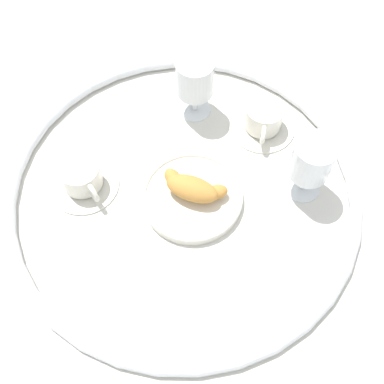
{
  "coord_description": "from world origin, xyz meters",
  "views": [
    {
      "loc": [
        0.07,
        -0.47,
        0.86
      ],
      "look_at": [
        0.02,
        -0.01,
        0.03
      ],
      "focal_mm": 47.7,
      "sensor_mm": 36.0,
      "label": 1
    }
  ],
  "objects_px": {
    "coffee_cup_near": "(263,120)",
    "coffee_cup_far": "(82,179)",
    "juice_glass_left": "(312,161)",
    "juice_glass_right": "(197,80)",
    "croissant_large": "(193,188)",
    "pastry_plate": "(192,197)"
  },
  "relations": [
    {
      "from": "juice_glass_left",
      "to": "juice_glass_right",
      "type": "bearing_deg",
      "value": 143.2
    },
    {
      "from": "juice_glass_right",
      "to": "coffee_cup_near",
      "type": "bearing_deg",
      "value": -12.58
    },
    {
      "from": "croissant_large",
      "to": "juice_glass_right",
      "type": "xyz_separation_m",
      "value": [
        -0.01,
        0.21,
        0.05
      ]
    },
    {
      "from": "juice_glass_left",
      "to": "juice_glass_right",
      "type": "relative_size",
      "value": 1.0
    },
    {
      "from": "coffee_cup_far",
      "to": "juice_glass_right",
      "type": "bearing_deg",
      "value": 46.66
    },
    {
      "from": "croissant_large",
      "to": "juice_glass_right",
      "type": "height_order",
      "value": "juice_glass_right"
    },
    {
      "from": "coffee_cup_far",
      "to": "juice_glass_left",
      "type": "xyz_separation_m",
      "value": [
        0.42,
        0.04,
        0.07
      ]
    },
    {
      "from": "pastry_plate",
      "to": "coffee_cup_near",
      "type": "height_order",
      "value": "coffee_cup_near"
    },
    {
      "from": "coffee_cup_near",
      "to": "juice_glass_right",
      "type": "bearing_deg",
      "value": 167.42
    },
    {
      "from": "coffee_cup_far",
      "to": "juice_glass_right",
      "type": "xyz_separation_m",
      "value": [
        0.2,
        0.21,
        0.07
      ]
    },
    {
      "from": "juice_glass_left",
      "to": "croissant_large",
      "type": "bearing_deg",
      "value": -167.2
    },
    {
      "from": "coffee_cup_near",
      "to": "pastry_plate",
      "type": "bearing_deg",
      "value": -123.94
    },
    {
      "from": "coffee_cup_far",
      "to": "juice_glass_left",
      "type": "relative_size",
      "value": 0.97
    },
    {
      "from": "croissant_large",
      "to": "coffee_cup_near",
      "type": "relative_size",
      "value": 0.98
    },
    {
      "from": "pastry_plate",
      "to": "coffee_cup_far",
      "type": "height_order",
      "value": "coffee_cup_far"
    },
    {
      "from": "juice_glass_left",
      "to": "juice_glass_right",
      "type": "xyz_separation_m",
      "value": [
        -0.22,
        0.17,
        -0.0
      ]
    },
    {
      "from": "coffee_cup_far",
      "to": "juice_glass_left",
      "type": "bearing_deg",
      "value": 5.81
    },
    {
      "from": "pastry_plate",
      "to": "coffee_cup_far",
      "type": "bearing_deg",
      "value": 177.93
    },
    {
      "from": "coffee_cup_near",
      "to": "coffee_cup_far",
      "type": "relative_size",
      "value": 1.0
    },
    {
      "from": "coffee_cup_near",
      "to": "coffee_cup_far",
      "type": "bearing_deg",
      "value": -152.08
    },
    {
      "from": "croissant_large",
      "to": "coffee_cup_far",
      "type": "distance_m",
      "value": 0.21
    },
    {
      "from": "juice_glass_left",
      "to": "coffee_cup_far",
      "type": "bearing_deg",
      "value": -174.19
    }
  ]
}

